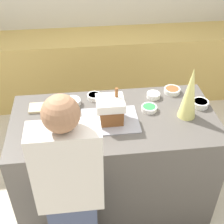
% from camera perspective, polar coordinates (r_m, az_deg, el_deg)
% --- Properties ---
extents(ground_plane, '(12.00, 12.00, 0.00)m').
position_cam_1_polar(ground_plane, '(3.09, 0.33, -15.10)').
color(ground_plane, beige).
extents(back_cabinet_block, '(6.00, 0.60, 0.89)m').
position_cam_1_polar(back_cabinet_block, '(4.13, -2.58, 8.11)').
color(back_cabinet_block, tan).
rests_on(back_cabinet_block, ground_plane).
extents(kitchen_island, '(1.60, 0.80, 0.95)m').
position_cam_1_polar(kitchen_island, '(2.73, 0.36, -8.97)').
color(kitchen_island, '#514C47').
rests_on(kitchen_island, ground_plane).
extents(baking_tray, '(0.43, 0.34, 0.01)m').
position_cam_1_polar(baking_tray, '(2.38, -0.32, -1.55)').
color(baking_tray, '#9E9EA8').
rests_on(baking_tray, kitchen_island).
extents(gingerbread_house, '(0.20, 0.19, 0.26)m').
position_cam_1_polar(gingerbread_house, '(2.32, -0.33, 0.49)').
color(gingerbread_house, brown).
rests_on(gingerbread_house, baking_tray).
extents(decorative_tree, '(0.14, 0.14, 0.42)m').
position_cam_1_polar(decorative_tree, '(2.38, 14.07, 3.35)').
color(decorative_tree, '#DBD675').
rests_on(decorative_tree, kitchen_island).
extents(candy_bowl_near_tray_right, '(0.12, 0.12, 0.04)m').
position_cam_1_polar(candy_bowl_near_tray_right, '(2.62, -3.28, 2.89)').
color(candy_bowl_near_tray_right, white).
rests_on(candy_bowl_near_tray_right, kitchen_island).
extents(candy_bowl_behind_tray, '(0.14, 0.14, 0.04)m').
position_cam_1_polar(candy_bowl_behind_tray, '(2.74, 10.93, 3.92)').
color(candy_bowl_behind_tray, silver).
rests_on(candy_bowl_behind_tray, kitchen_island).
extents(candy_bowl_far_right, '(0.12, 0.12, 0.04)m').
position_cam_1_polar(candy_bowl_far_right, '(2.50, 6.81, 0.71)').
color(candy_bowl_far_right, white).
rests_on(candy_bowl_far_right, kitchen_island).
extents(candy_bowl_beside_tree, '(0.11, 0.11, 0.04)m').
position_cam_1_polar(candy_bowl_beside_tree, '(2.65, 7.57, 3.09)').
color(candy_bowl_beside_tree, white).
rests_on(candy_bowl_beside_tree, kitchen_island).
extents(candy_bowl_near_tray_left, '(0.14, 0.14, 0.04)m').
position_cam_1_polar(candy_bowl_near_tray_left, '(2.56, -7.28, 1.88)').
color(candy_bowl_near_tray_left, silver).
rests_on(candy_bowl_near_tray_left, kitchen_island).
extents(candy_bowl_front_corner, '(0.13, 0.13, 0.05)m').
position_cam_1_polar(candy_bowl_front_corner, '(2.62, 15.85, 1.53)').
color(candy_bowl_front_corner, white).
rests_on(candy_bowl_front_corner, kitchen_island).
extents(cookbook, '(0.20, 0.13, 0.02)m').
position_cam_1_polar(cookbook, '(2.56, -12.70, 0.79)').
color(cookbook, '#CCB78C').
rests_on(cookbook, kitchen_island).
extents(mug, '(0.10, 0.10, 0.10)m').
position_cam_1_polar(mug, '(2.13, -8.73, -6.02)').
color(mug, white).
rests_on(mug, kitchen_island).
extents(person, '(0.41, 0.52, 1.57)m').
position_cam_1_polar(person, '(2.08, -7.53, -14.76)').
color(person, '#424C6B').
rests_on(person, ground_plane).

